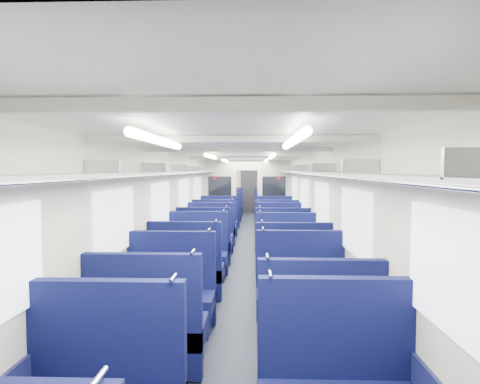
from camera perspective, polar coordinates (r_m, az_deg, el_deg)
The scene contains 37 objects.
floor at distance 10.00m, azimuth 0.64°, elevation -8.46°, with size 2.80×18.00×0.01m, color black.
ceiling at distance 9.79m, azimuth 0.65°, elevation 5.13°, with size 2.80×18.00×0.01m, color silver.
wall_left at distance 9.96m, azimuth -7.44°, elevation -1.70°, with size 0.02×18.00×2.35m, color beige.
dado_left at distance 10.06m, azimuth -7.32°, elevation -6.38°, with size 0.03×17.90×0.70m, color #11143B.
wall_right at distance 9.89m, azimuth 8.78°, elevation -1.74°, with size 0.02×18.00×2.35m, color beige.
dado_right at distance 10.00m, azimuth 8.66°, elevation -6.45°, with size 0.03×17.90×0.70m, color #11143B.
wall_far at distance 18.81m, azimuth 1.28°, elevation 0.64°, with size 2.80×0.02×2.35m, color beige.
luggage_rack_left at distance 9.89m, azimuth -6.40°, elevation 2.91°, with size 0.36×17.40×0.18m.
luggage_rack_right at distance 9.84m, azimuth 7.74°, elevation 2.90°, with size 0.36×17.40×0.18m.
windows at distance 9.35m, azimuth 0.58°, elevation -0.48°, with size 2.78×15.60×0.75m.
ceiling_fittings at distance 9.53m, azimuth 0.61°, elevation 4.82°, with size 2.70×16.06×0.11m.
end_door at distance 18.76m, azimuth 1.28°, elevation 0.09°, with size 0.75×0.06×2.00m, color black.
bulkhead at distance 13.04m, azimuth 0.97°, elevation -0.26°, with size 2.80×0.10×2.35m.
seat_4 at distance 4.33m, azimuth -13.00°, elevation -19.02°, with size 1.14×0.63×1.26m.
seat_5 at distance 4.08m, azimuth 11.02°, elevation -20.47°, with size 1.14×0.63×1.26m.
seat_6 at distance 5.30m, azimuth -9.96°, elevation -14.80°, with size 1.14×0.63×1.26m.
seat_7 at distance 5.34m, azimuth 8.66°, elevation -14.66°, with size 1.14×0.63×1.26m.
seat_8 at distance 6.49m, azimuth -7.61°, elevation -11.39°, with size 1.14×0.63×1.26m.
seat_9 at distance 6.38m, azimuth 7.49°, elevation -11.65°, with size 1.14×0.63×1.26m.
seat_10 at distance 7.61m, azimuth -6.13°, elevation -9.20°, with size 1.14×0.63×1.26m.
seat_11 at distance 7.43m, azimuth 6.68°, elevation -9.50°, with size 1.14×0.63×1.26m.
seat_12 at distance 8.73m, azimuth -5.06°, elevation -7.59°, with size 1.14×0.63×1.26m.
seat_13 at distance 8.59m, azimuth 6.02°, elevation -7.76°, with size 1.14×0.63×1.26m.
seat_14 at distance 9.66m, azimuth -4.36°, elevation -6.53°, with size 1.14×0.63×1.26m.
seat_15 at distance 9.67m, azimuth 5.56°, elevation -6.52°, with size 1.14×0.63×1.26m.
seat_16 at distance 10.84m, azimuth -3.66°, elevation -5.46°, with size 1.14×0.63×1.26m.
seat_17 at distance 10.73m, azimuth 5.20°, elevation -5.55°, with size 1.14×0.63×1.26m.
seat_18 at distance 12.00m, azimuth -3.11°, elevation -4.61°, with size 1.14×0.63×1.26m.
seat_19 at distance 11.92m, azimuth 4.87°, elevation -4.67°, with size 1.14×0.63×1.26m.
seat_20 at distance 14.05m, azimuth -2.36°, elevation -3.46°, with size 1.14×0.63×1.26m.
seat_21 at distance 13.98m, azimuth 4.44°, elevation -3.50°, with size 1.14×0.63×1.26m.
seat_22 at distance 15.26m, azimuth -2.01°, elevation -2.93°, with size 1.14×0.63×1.26m.
seat_23 at distance 15.24m, azimuth 4.24°, elevation -2.94°, with size 1.14×0.63×1.26m.
seat_24 at distance 16.30m, azimuth -1.75°, elevation -2.53°, with size 1.14×0.63×1.26m.
seat_25 at distance 16.36m, azimuth 4.08°, elevation -2.52°, with size 1.14×0.63×1.26m.
seat_26 at distance 17.50m, azimuth -1.50°, elevation -2.14°, with size 1.14×0.63×1.26m.
seat_27 at distance 17.57m, azimuth 3.93°, elevation -2.12°, with size 1.14×0.63×1.26m.
Camera 1 is at (0.23, -9.79, 2.02)m, focal length 30.05 mm.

